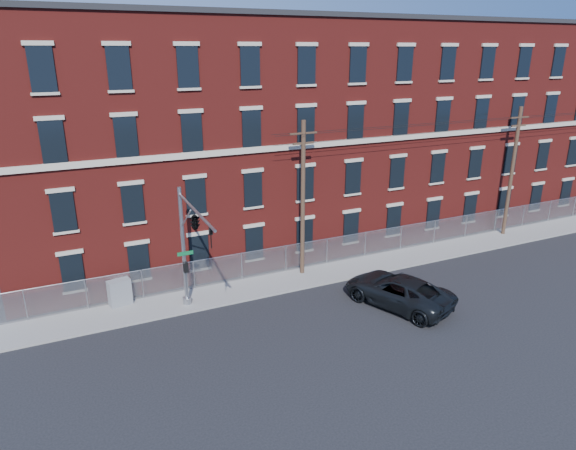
{
  "coord_description": "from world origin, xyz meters",
  "views": [
    {
      "loc": [
        -11.81,
        -22.03,
        14.15
      ],
      "look_at": [
        0.23,
        4.0,
        4.22
      ],
      "focal_mm": 31.79,
      "sensor_mm": 36.0,
      "label": 1
    }
  ],
  "objects_px": {
    "traffic_signal_mast": "(192,231)",
    "pickup_truck": "(398,291)",
    "utility_pole_near": "(303,197)",
    "utility_cabinet": "(120,292)"
  },
  "relations": [
    {
      "from": "traffic_signal_mast",
      "to": "pickup_truck",
      "type": "relative_size",
      "value": 1.09
    },
    {
      "from": "utility_pole_near",
      "to": "utility_cabinet",
      "type": "height_order",
      "value": "utility_pole_near"
    },
    {
      "from": "traffic_signal_mast",
      "to": "utility_cabinet",
      "type": "relative_size",
      "value": 4.49
    },
    {
      "from": "utility_pole_near",
      "to": "utility_cabinet",
      "type": "distance_m",
      "value": 12.35
    },
    {
      "from": "traffic_signal_mast",
      "to": "utility_pole_near",
      "type": "relative_size",
      "value": 0.7
    },
    {
      "from": "pickup_truck",
      "to": "utility_cabinet",
      "type": "relative_size",
      "value": 4.13
    },
    {
      "from": "utility_pole_near",
      "to": "utility_cabinet",
      "type": "bearing_deg",
      "value": 178.01
    },
    {
      "from": "pickup_truck",
      "to": "utility_pole_near",
      "type": "bearing_deg",
      "value": -84.48
    },
    {
      "from": "utility_pole_near",
      "to": "pickup_truck",
      "type": "xyz_separation_m",
      "value": [
        3.15,
        -6.14,
        -4.44
      ]
    },
    {
      "from": "utility_cabinet",
      "to": "utility_pole_near",
      "type": "bearing_deg",
      "value": -15.07
    }
  ]
}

